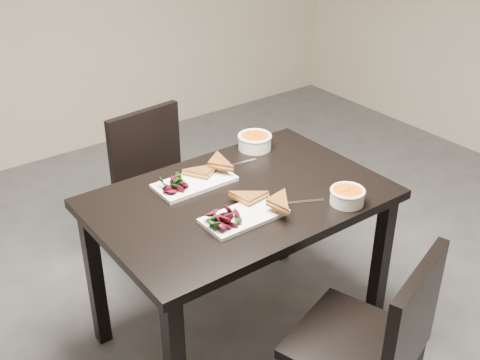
# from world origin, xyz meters

# --- Properties ---
(ground) EXTENTS (5.00, 5.00, 0.00)m
(ground) POSITION_xyz_m (0.00, 0.00, 0.00)
(ground) COLOR #47474C
(ground) RESTS_ON ground
(table) EXTENTS (1.20, 0.80, 0.75)m
(table) POSITION_xyz_m (-0.09, 0.18, 0.65)
(table) COLOR black
(table) RESTS_ON ground
(chair_near) EXTENTS (0.53, 0.53, 0.85)m
(chair_near) POSITION_xyz_m (-0.05, -0.56, 0.48)
(chair_near) COLOR black
(chair_near) RESTS_ON ground
(chair_far) EXTENTS (0.46, 0.46, 0.85)m
(chair_far) POSITION_xyz_m (-0.08, 0.90, 0.48)
(chair_far) COLOR black
(chair_far) RESTS_ON ground
(plate_near) EXTENTS (0.33, 0.17, 0.02)m
(plate_near) POSITION_xyz_m (-0.18, 0.03, 0.76)
(plate_near) COLOR white
(plate_near) RESTS_ON table
(sandwich_near) EXTENTS (0.18, 0.15, 0.05)m
(sandwich_near) POSITION_xyz_m (-0.12, 0.04, 0.79)
(sandwich_near) COLOR brown
(sandwich_near) RESTS_ON plate_near
(salad_near) EXTENTS (0.10, 0.09, 0.05)m
(salad_near) POSITION_xyz_m (-0.28, 0.03, 0.79)
(salad_near) COLOR black
(salad_near) RESTS_ON plate_near
(soup_bowl_near) EXTENTS (0.14, 0.14, 0.06)m
(soup_bowl_near) POSITION_xyz_m (0.22, -0.13, 0.79)
(soup_bowl_near) COLOR white
(soup_bowl_near) RESTS_ON table
(cutlery_near) EXTENTS (0.17, 0.10, 0.00)m
(cutlery_near) POSITION_xyz_m (0.08, -0.02, 0.75)
(cutlery_near) COLOR silver
(cutlery_near) RESTS_ON table
(plate_far) EXTENTS (0.34, 0.17, 0.02)m
(plate_far) POSITION_xyz_m (-0.19, 0.37, 0.76)
(plate_far) COLOR white
(plate_far) RESTS_ON table
(sandwich_far) EXTENTS (0.21, 0.20, 0.06)m
(sandwich_far) POSITION_xyz_m (-0.13, 0.35, 0.80)
(sandwich_far) COLOR brown
(sandwich_far) RESTS_ON plate_far
(salad_far) EXTENTS (0.11, 0.10, 0.05)m
(salad_far) POSITION_xyz_m (-0.29, 0.37, 0.79)
(salad_far) COLOR black
(salad_far) RESTS_ON plate_far
(soup_bowl_far) EXTENTS (0.16, 0.16, 0.07)m
(soup_bowl_far) POSITION_xyz_m (0.23, 0.49, 0.79)
(soup_bowl_far) COLOR white
(soup_bowl_far) RESTS_ON table
(cutlery_far) EXTENTS (0.18, 0.04, 0.00)m
(cutlery_far) POSITION_xyz_m (0.07, 0.41, 0.75)
(cutlery_far) COLOR silver
(cutlery_far) RESTS_ON table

